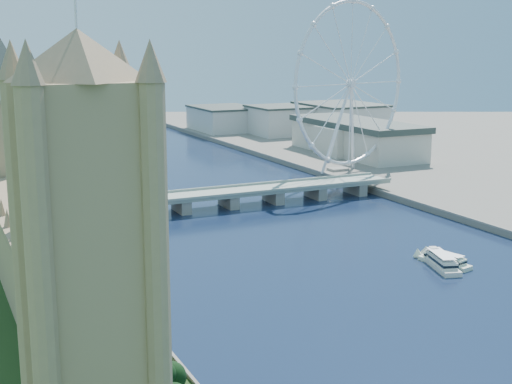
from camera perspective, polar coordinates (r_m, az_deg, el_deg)
victoria_tower at (r=149.00m, az=-13.31°, el=-4.75°), size 28.16×28.16×112.00m
parliament_range at (r=269.10m, az=-16.69°, el=-5.51°), size 24.00×200.00×70.00m
big_ben at (r=366.18m, az=-19.75°, el=6.44°), size 20.02×20.02×110.00m
westminster_bridge at (r=427.90m, az=-2.22°, el=-0.33°), size 220.00×22.00×9.50m
london_eye at (r=524.39m, az=7.59°, el=8.52°), size 113.60×39.12×124.30m
county_hall at (r=623.85m, az=7.96°, el=2.77°), size 54.00×144.00×35.00m
city_skyline at (r=681.00m, az=-7.79°, el=4.96°), size 505.00×280.00×32.00m
tour_boat_near at (r=324.31m, az=14.55°, el=-5.87°), size 16.94×32.31×6.94m
tour_boat_far at (r=328.57m, az=14.86°, el=-5.66°), size 13.60×28.47×6.07m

